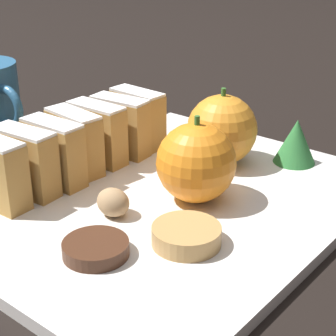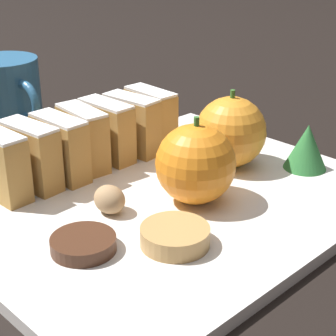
{
  "view_description": "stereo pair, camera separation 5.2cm",
  "coord_description": "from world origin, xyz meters",
  "px_view_note": "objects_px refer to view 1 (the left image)",
  "views": [
    {
      "loc": [
        0.3,
        -0.37,
        0.26
      ],
      "look_at": [
        0.0,
        0.0,
        0.04
      ],
      "focal_mm": 60.0,
      "sensor_mm": 36.0,
      "label": 1
    },
    {
      "loc": [
        0.34,
        -0.33,
        0.26
      ],
      "look_at": [
        0.0,
        0.0,
        0.04
      ],
      "focal_mm": 60.0,
      "sensor_mm": 36.0,
      "label": 2
    }
  ],
  "objects_px": {
    "orange_far": "(196,163)",
    "orange_near": "(222,130)",
    "walnut": "(113,202)",
    "chocolate_cookie": "(96,248)"
  },
  "relations": [
    {
      "from": "orange_near",
      "to": "chocolate_cookie",
      "type": "relative_size",
      "value": 1.56
    },
    {
      "from": "orange_far",
      "to": "walnut",
      "type": "bearing_deg",
      "value": -117.45
    },
    {
      "from": "orange_near",
      "to": "chocolate_cookie",
      "type": "bearing_deg",
      "value": -82.56
    },
    {
      "from": "chocolate_cookie",
      "to": "orange_far",
      "type": "bearing_deg",
      "value": 88.73
    },
    {
      "from": "chocolate_cookie",
      "to": "walnut",
      "type": "bearing_deg",
      "value": 122.22
    },
    {
      "from": "orange_near",
      "to": "chocolate_cookie",
      "type": "xyz_separation_m",
      "value": [
        0.03,
        -0.21,
        -0.03
      ]
    },
    {
      "from": "orange_far",
      "to": "orange_near",
      "type": "bearing_deg",
      "value": 109.51
    },
    {
      "from": "orange_near",
      "to": "walnut",
      "type": "height_order",
      "value": "orange_near"
    },
    {
      "from": "orange_near",
      "to": "walnut",
      "type": "bearing_deg",
      "value": -92.41
    },
    {
      "from": "orange_far",
      "to": "chocolate_cookie",
      "type": "height_order",
      "value": "orange_far"
    }
  ]
}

